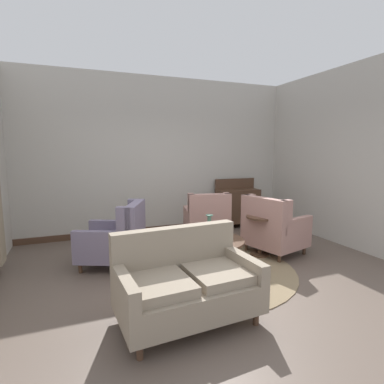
{
  "coord_description": "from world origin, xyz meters",
  "views": [
    {
      "loc": [
        -1.73,
        -3.6,
        1.76
      ],
      "look_at": [
        -0.03,
        0.77,
        1.1
      ],
      "focal_mm": 28.36,
      "sensor_mm": 36.0,
      "label": 1
    }
  ],
  "objects": [
    {
      "name": "wall_back",
      "position": [
        0.0,
        2.67,
        1.63
      ],
      "size": [
        5.94,
        0.08,
        3.25
      ],
      "primitive_type": "cube",
      "color": "#BCB7AD",
      "rests_on": "ground"
    },
    {
      "name": "ground",
      "position": [
        0.0,
        0.0,
        0.0
      ],
      "size": [
        8.09,
        8.09,
        0.0
      ],
      "primitive_type": "plane",
      "color": "brown"
    },
    {
      "name": "area_rug",
      "position": [
        0.0,
        0.3,
        0.01
      ],
      "size": [
        2.62,
        2.62,
        0.01
      ],
      "primitive_type": "cylinder",
      "color": "#847051",
      "rests_on": "ground"
    },
    {
      "name": "coffee_table",
      "position": [
        0.01,
        0.2,
        0.42
      ],
      "size": [
        1.0,
        1.0,
        0.49
      ],
      "color": "#4C3323",
      "rests_on": "ground"
    },
    {
      "name": "armchair_near_sideboard",
      "position": [
        1.35,
        0.55,
        0.43
      ],
      "size": [
        1.02,
        1.04,
        0.99
      ],
      "rotation": [
        0.0,
        0.0,
        1.84
      ],
      "color": "tan",
      "rests_on": "ground"
    },
    {
      "name": "wall_right",
      "position": [
        2.89,
        0.8,
        1.63
      ],
      "size": [
        0.08,
        3.74,
        3.25
      ],
      "primitive_type": "cube",
      "color": "#BCB7AD",
      "rests_on": "ground"
    },
    {
      "name": "side_table",
      "position": [
        1.1,
        0.53,
        0.4
      ],
      "size": [
        0.48,
        0.48,
        0.67
      ],
      "color": "#4C3323",
      "rests_on": "ground"
    },
    {
      "name": "porcelain_vase",
      "position": [
        0.04,
        0.25,
        0.65
      ],
      "size": [
        0.14,
        0.14,
        0.35
      ],
      "color": "#4C7A66",
      "rests_on": "coffee_table"
    },
    {
      "name": "baseboard_back",
      "position": [
        0.0,
        2.62,
        0.06
      ],
      "size": [
        5.78,
        0.03,
        0.12
      ],
      "primitive_type": "cube",
      "color": "#4C3323",
      "rests_on": "ground"
    },
    {
      "name": "sideboard",
      "position": [
        1.73,
        2.38,
        0.49
      ],
      "size": [
        1.0,
        0.35,
        1.09
      ],
      "color": "#4C3323",
      "rests_on": "ground"
    },
    {
      "name": "armchair_far_left",
      "position": [
        -1.18,
        0.95,
        0.41
      ],
      "size": [
        1.13,
        1.05,
        0.98
      ],
      "rotation": [
        0.0,
        0.0,
        4.3
      ],
      "color": "slate",
      "rests_on": "ground"
    },
    {
      "name": "armchair_near_window",
      "position": [
        0.5,
        1.37,
        0.43
      ],
      "size": [
        0.91,
        1.02,
        1.0
      ],
      "rotation": [
        0.0,
        0.0,
        2.92
      ],
      "color": "tan",
      "rests_on": "ground"
    },
    {
      "name": "settee",
      "position": [
        -0.71,
        -0.83,
        0.4
      ],
      "size": [
        1.45,
        0.91,
        0.93
      ],
      "rotation": [
        0.0,
        0.0,
        0.07
      ],
      "color": "gray",
      "rests_on": "ground"
    }
  ]
}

